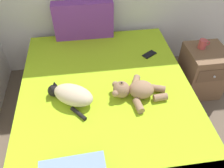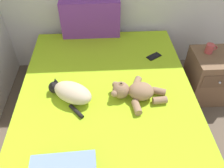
# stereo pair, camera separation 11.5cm
# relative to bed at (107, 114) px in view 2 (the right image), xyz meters

# --- Properties ---
(bed) EXTENTS (1.55, 2.07, 0.52)m
(bed) POSITION_rel_bed_xyz_m (0.00, 0.00, 0.00)
(bed) COLOR brown
(bed) RESTS_ON ground_plane
(patterned_cushion) EXTENTS (0.64, 0.14, 0.40)m
(patterned_cushion) POSITION_rel_bed_xyz_m (-0.14, 0.94, 0.47)
(patterned_cushion) COLOR #72338C
(patterned_cushion) RESTS_ON bed
(cat) EXTENTS (0.41, 0.39, 0.15)m
(cat) POSITION_rel_bed_xyz_m (-0.29, -0.03, 0.34)
(cat) COLOR #C6B293
(cat) RESTS_ON bed
(teddy_bear) EXTENTS (0.47, 0.41, 0.15)m
(teddy_bear) POSITION_rel_bed_xyz_m (0.23, -0.04, 0.33)
(teddy_bear) COLOR #937051
(teddy_bear) RESTS_ON bed
(cell_phone) EXTENTS (0.16, 0.14, 0.01)m
(cell_phone) POSITION_rel_bed_xyz_m (0.50, 0.50, 0.27)
(cell_phone) COLOR black
(cell_phone) RESTS_ON bed
(nightstand) EXTENTS (0.40, 0.46, 0.54)m
(nightstand) POSITION_rel_bed_xyz_m (1.11, 0.45, 0.01)
(nightstand) COLOR brown
(nightstand) RESTS_ON ground_plane
(mug) EXTENTS (0.12, 0.08, 0.09)m
(mug) POSITION_rel_bed_xyz_m (1.06, 0.52, 0.33)
(mug) COLOR #B23F3F
(mug) RESTS_ON nightstand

